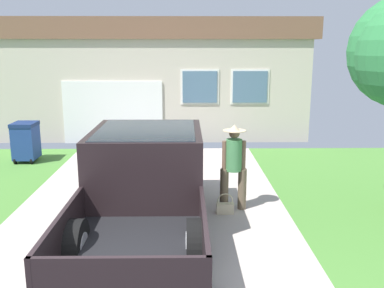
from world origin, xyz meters
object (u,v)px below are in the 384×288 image
handbag (225,207)px  house_with_garage (147,76)px  wheeled_trash_bin (26,141)px  pickup_truck (146,183)px  person_with_hat (234,164)px

handbag → house_with_garage: 9.25m
house_with_garage → wheeled_trash_bin: bearing=-120.4°
pickup_truck → house_with_garage: bearing=94.6°
handbag → wheeled_trash_bin: 6.39m
pickup_truck → person_with_hat: (1.59, 0.68, 0.15)m
house_with_garage → wheeled_trash_bin: house_with_garage is taller
pickup_truck → handbag: bearing=16.9°
pickup_truck → wheeled_trash_bin: (-3.66, 4.29, -0.17)m
wheeled_trash_bin → handbag: bearing=-37.2°
handbag → wheeled_trash_bin: wheeled_trash_bin is taller
person_with_hat → handbag: bearing=55.6°
pickup_truck → person_with_hat: 1.74m
house_with_garage → wheeled_trash_bin: size_ratio=10.56×
pickup_truck → house_with_garage: (-0.76, 9.22, 1.26)m
pickup_truck → wheeled_trash_bin: pickup_truck is taller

